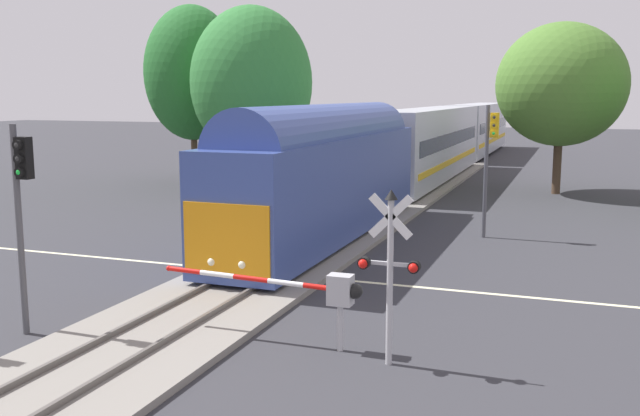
# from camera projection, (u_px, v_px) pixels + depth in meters

# --- Properties ---
(ground_plane) EXTENTS (220.00, 220.00, 0.00)m
(ground_plane) POSITION_uv_depth(u_px,v_px,m) (269.00, 273.00, 23.58)
(ground_plane) COLOR #333338
(road_centre_stripe) EXTENTS (44.00, 0.20, 0.01)m
(road_centre_stripe) POSITION_uv_depth(u_px,v_px,m) (269.00, 273.00, 23.58)
(road_centre_stripe) COLOR beige
(road_centre_stripe) RESTS_ON ground
(railway_track) EXTENTS (4.40, 80.00, 0.32)m
(railway_track) POSITION_uv_depth(u_px,v_px,m) (269.00, 270.00, 23.57)
(railway_track) COLOR gray
(railway_track) RESTS_ON ground
(commuter_train) EXTENTS (3.04, 64.83, 5.16)m
(commuter_train) POSITION_uv_depth(u_px,v_px,m) (433.00, 141.00, 48.63)
(commuter_train) COLOR #384C93
(commuter_train) RESTS_ON railway_track
(crossing_gate_near) EXTENTS (5.11, 0.40, 1.80)m
(crossing_gate_near) POSITION_uv_depth(u_px,v_px,m) (320.00, 290.00, 16.42)
(crossing_gate_near) COLOR #B7B7BC
(crossing_gate_near) RESTS_ON ground
(crossing_signal_mast) EXTENTS (1.36, 0.44, 3.88)m
(crossing_signal_mast) POSITION_uv_depth(u_px,v_px,m) (390.00, 259.00, 15.24)
(crossing_signal_mast) COLOR #B2B2B7
(crossing_signal_mast) RESTS_ON ground
(traffic_signal_median) EXTENTS (0.53, 0.38, 5.17)m
(traffic_signal_median) POSITION_uv_depth(u_px,v_px,m) (21.00, 196.00, 17.02)
(traffic_signal_median) COLOR #4C4C51
(traffic_signal_median) RESTS_ON ground
(traffic_signal_far_side) EXTENTS (0.53, 0.38, 5.43)m
(traffic_signal_far_side) POSITION_uv_depth(u_px,v_px,m) (490.00, 150.00, 28.86)
(traffic_signal_far_side) COLOR #4C4C51
(traffic_signal_far_side) RESTS_ON ground
(pine_left_background) EXTENTS (6.36, 6.36, 11.70)m
(pine_left_background) POSITION_uv_depth(u_px,v_px,m) (192.00, 73.00, 47.39)
(pine_left_background) COLOR #4C3828
(pine_left_background) RESTS_ON ground
(oak_behind_train) EXTENTS (7.26, 7.26, 11.04)m
(oak_behind_train) POSITION_uv_depth(u_px,v_px,m) (251.00, 83.00, 42.36)
(oak_behind_train) COLOR #4C3828
(oak_behind_train) RESTS_ON ground
(elm_centre_background) EXTENTS (7.49, 7.49, 9.99)m
(elm_centre_background) POSITION_uv_depth(u_px,v_px,m) (561.00, 85.00, 41.41)
(elm_centre_background) COLOR #4C3828
(elm_centre_background) RESTS_ON ground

